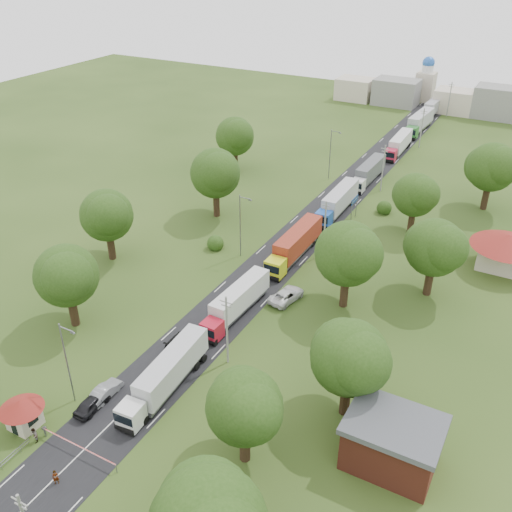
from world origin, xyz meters
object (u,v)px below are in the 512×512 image
Objects in this scene: guard_booth at (22,410)px; car_lane_mid at (105,392)px; car_lane_front at (92,403)px; boom_barrier at (68,442)px; info_sign at (355,203)px; pedestrian_near at (56,477)px; truck_0 at (167,374)px.

guard_booth is 8.29m from car_lane_mid.
guard_booth reaches higher than car_lane_front.
boom_barrier is at bearing 0.01° from guard_booth.
info_sign is at bearing 78.32° from guard_booth.
boom_barrier is 3.99m from pedestrian_near.
pedestrian_near reaches higher than car_lane_mid.
boom_barrier is 2.25× the size of info_sign.
info_sign reaches higher than truck_0.
boom_barrier is 0.65× the size of truck_0.
truck_0 reaches higher than pedestrian_near.
guard_booth reaches higher than pedestrian_near.
guard_booth is at bearing -129.81° from truck_0.
guard_booth is 1.02× the size of car_lane_mid.
car_lane_mid is at bearing -140.81° from truck_0.
car_lane_mid is (4.20, 7.00, -1.45)m from guard_booth.
guard_booth reaches higher than boom_barrier.
info_sign reaches higher than boom_barrier.
info_sign is at bearing 45.57° from pedestrian_near.
car_lane_front is (-5.10, -6.16, -1.33)m from truck_0.
car_lane_mid is 2.77× the size of pedestrian_near.
car_lane_mid is (-5.10, -4.16, -1.36)m from truck_0.
car_lane_front is 9.22m from pedestrian_near.
truck_0 is 3.23× the size of car_lane_front.
info_sign is 0.29× the size of truck_0.
info_sign is 63.71m from pedestrian_near.
pedestrian_near is (-1.54, -14.66, -1.29)m from truck_0.
guard_booth is at bearing -101.68° from info_sign.
boom_barrier is 5.26m from car_lane_front.
pedestrian_near reaches higher than car_lane_front.
car_lane_mid is (-8.20, -53.00, -2.29)m from info_sign.
pedestrian_near is at bearing -24.26° from guard_booth.
car_lane_front is at bearing -129.64° from truck_0.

